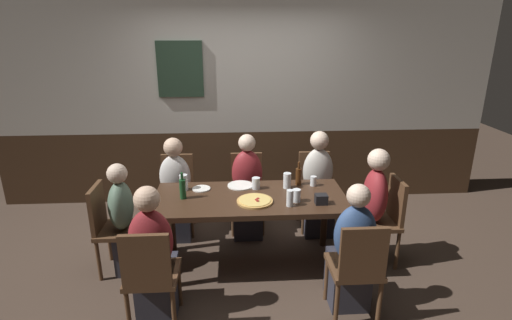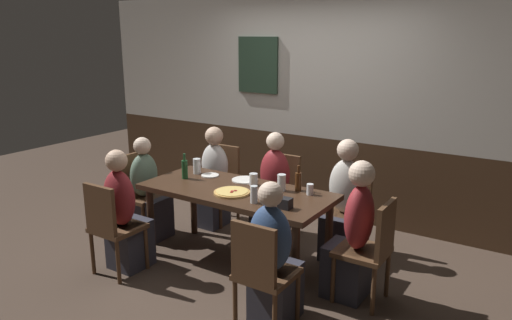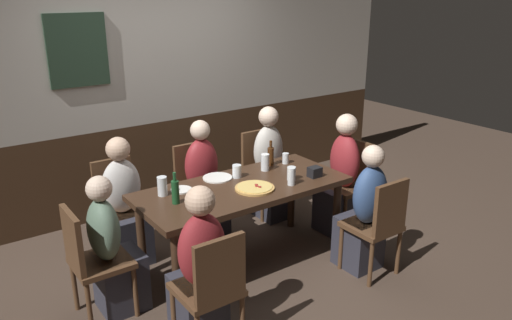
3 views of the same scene
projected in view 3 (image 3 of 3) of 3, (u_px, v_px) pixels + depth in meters
ground_plane at (243, 262)px, 4.48m from camera, size 12.00×12.00×0.00m
wall_back at (155, 89)px, 5.32m from camera, size 6.40×0.13×2.60m
dining_table at (243, 195)px, 4.26m from camera, size 1.81×0.80×0.74m
chair_left_far at (119, 202)px, 4.51m from camera, size 0.40×0.40×0.88m
chair_head_east at (352, 179)px, 5.04m from camera, size 0.40×0.40×0.88m
chair_right_far at (262, 167)px, 5.38m from camera, size 0.40×0.40×0.88m
chair_left_near at (212, 286)px, 3.25m from camera, size 0.40×0.40×0.88m
chair_mid_far at (196, 183)px, 4.94m from camera, size 0.40×0.40×0.88m
chair_right_near at (379, 222)px, 4.13m from camera, size 0.40×0.40×0.88m
chair_head_west at (90, 257)px, 3.59m from camera, size 0.40×0.40×0.88m
person_left_far at (126, 210)px, 4.39m from camera, size 0.34×0.37×1.13m
person_head_east at (340, 182)px, 4.95m from camera, size 0.37×0.34×1.19m
person_right_far at (271, 171)px, 5.26m from camera, size 0.34×0.37×1.18m
person_left_near at (200, 276)px, 3.38m from camera, size 0.34×0.37×1.15m
person_mid_far at (205, 189)px, 4.82m from camera, size 0.34×0.37×1.16m
person_right_near at (364, 218)px, 4.26m from camera, size 0.34×0.37×1.13m
person_head_west at (113, 256)px, 3.69m from camera, size 0.37×0.34×1.09m
pizza at (255, 188)px, 4.16m from camera, size 0.33×0.33×0.03m
tumbler_water at (237, 172)px, 4.40m from camera, size 0.08×0.08×0.12m
pint_glass_pale at (291, 177)px, 4.23m from camera, size 0.06×0.06×0.15m
pint_glass_amber at (291, 174)px, 4.35m from camera, size 0.08×0.08×0.12m
pint_glass_stout at (286, 159)px, 4.75m from camera, size 0.06×0.06×0.10m
beer_glass_tall at (265, 163)px, 4.57m from camera, size 0.08×0.08×0.16m
highball_clear at (162, 187)px, 4.02m from camera, size 0.08×0.08×0.16m
beer_bottle_green at (176, 191)px, 3.86m from camera, size 0.06×0.06×0.26m
beer_bottle_brown at (271, 156)px, 4.69m from camera, size 0.06×0.06×0.24m
plate_white_large at (217, 178)px, 4.39m from camera, size 0.26×0.26×0.01m
plate_white_small at (181, 190)px, 4.13m from camera, size 0.18×0.18×0.01m
condiment_caddy at (315, 172)px, 4.42m from camera, size 0.11×0.09×0.09m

